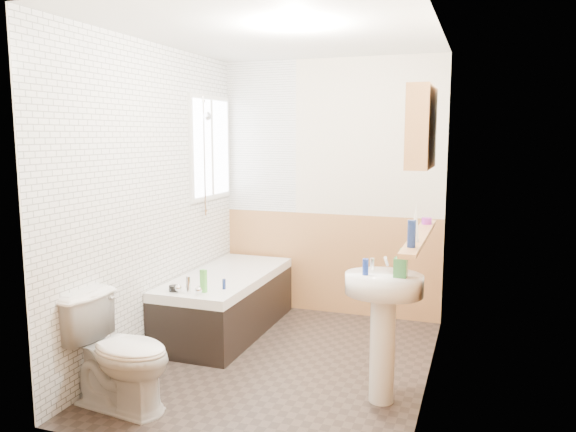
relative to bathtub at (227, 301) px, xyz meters
The scene contains 26 objects.
floor 0.95m from the bathtub, 36.95° to the right, with size 2.80×2.80×0.00m, color #2E2520.
ceiling 2.40m from the bathtub, 36.95° to the right, with size 2.80×2.80×0.00m, color white.
wall_back 1.49m from the bathtub, 49.70° to the left, with size 2.20×0.02×2.50m, color beige.
wall_front 2.31m from the bathtub, 69.56° to the right, with size 2.20×0.02×2.50m, color beige.
wall_left 1.18m from the bathtub, 124.69° to the right, with size 0.02×2.80×2.50m, color beige.
wall_right 2.15m from the bathtub, 16.62° to the right, with size 0.02×2.80×2.50m, color beige.
wainscot_right 1.91m from the bathtub, 16.81° to the right, with size 0.01×2.80×1.00m, color tan.
wainscot_front 2.08m from the bathtub, 69.35° to the right, with size 2.20×0.01×1.00m, color tan.
wainscot_back 1.13m from the bathtub, 48.97° to the left, with size 2.20×0.01×1.00m, color tan.
tile_cladding_left 1.17m from the bathtub, 123.11° to the right, with size 0.01×2.80×2.50m, color white.
tile_return_back 1.69m from the bathtub, 89.66° to the left, with size 0.75×0.01×1.50m, color white.
window 1.47m from the bathtub, 129.69° to the left, with size 0.03×0.79×0.99m.
bathtub is the anchor object (origin of this frame).
shower_riser 1.45m from the bathtub, 143.17° to the left, with size 0.10×0.07×1.11m.
toilet 1.55m from the bathtub, 91.11° to the right, with size 0.42×0.76×0.74m, color white.
sink 1.84m from the bathtub, 29.78° to the right, with size 0.51×0.41×0.99m.
pine_shelf 2.08m from the bathtub, 21.86° to the right, with size 0.10×1.36×0.03m, color tan.
medicine_cabinet 2.40m from the bathtub, 18.61° to the right, with size 0.15×0.60×0.55m.
foam_can 2.32m from the bathtub, 33.68° to the right, with size 0.05×0.05×0.16m, color navy.
green_bottle 2.25m from the bathtub, 29.32° to the right, with size 0.05×0.05×0.25m, color silver.
black_jar 1.99m from the bathtub, ahead, with size 0.07×0.07×0.05m, color purple.
soap_bottle 2.03m from the bathtub, 29.13° to the right, with size 0.08×0.19×0.09m, color #388447.
clear_bottle 1.86m from the bathtub, 33.38° to the right, with size 0.04×0.04×0.11m, color #19339E.
blue_gel 0.70m from the bathtub, 81.41° to the right, with size 0.05×0.03×0.18m, color #59C647.
cream_jar 0.73m from the bathtub, 102.95° to the right, with size 0.07×0.07×0.05m, color black.
orange_bottle 0.59m from the bathtub, 66.48° to the right, with size 0.03×0.03×0.08m, color navy.
Camera 1 is at (1.43, -3.92, 1.78)m, focal length 35.00 mm.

